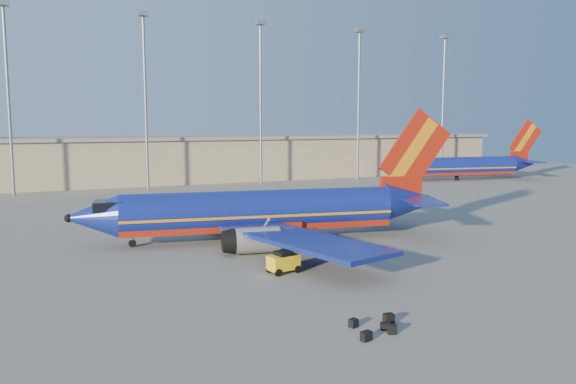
{
  "coord_description": "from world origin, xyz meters",
  "views": [
    {
      "loc": [
        -20.76,
        -47.75,
        11.06
      ],
      "look_at": [
        2.11,
        4.47,
        4.0
      ],
      "focal_mm": 35.0,
      "sensor_mm": 36.0,
      "label": 1
    }
  ],
  "objects": [
    {
      "name": "ground",
      "position": [
        0.0,
        0.0,
        0.0
      ],
      "size": [
        220.0,
        220.0,
        0.0
      ],
      "primitive_type": "plane",
      "color": "slate",
      "rests_on": "ground"
    },
    {
      "name": "terminal_building",
      "position": [
        10.0,
        58.0,
        4.32
      ],
      "size": [
        122.0,
        16.0,
        8.5
      ],
      "color": "tan",
      "rests_on": "ground"
    },
    {
      "name": "light_mast_row",
      "position": [
        5.0,
        46.0,
        17.55
      ],
      "size": [
        101.6,
        1.6,
        28.65
      ],
      "color": "gray",
      "rests_on": "ground"
    },
    {
      "name": "aircraft_main",
      "position": [
        -1.52,
        0.93,
        2.67
      ],
      "size": [
        36.68,
        35.02,
        12.48
      ],
      "rotation": [
        0.0,
        0.0,
        -0.16
      ],
      "color": "navy",
      "rests_on": "ground"
    },
    {
      "name": "aircraft_second",
      "position": [
        53.08,
        37.6,
        2.7
      ],
      "size": [
        34.66,
        13.41,
        11.78
      ],
      "rotation": [
        0.0,
        0.0,
        -0.15
      ],
      "color": "navy",
      "rests_on": "ground"
    },
    {
      "name": "baggage_tug",
      "position": [
        -4.81,
        -10.48,
        0.85
      ],
      "size": [
        2.48,
        1.77,
        1.63
      ],
      "rotation": [
        0.0,
        0.0,
        0.19
      ],
      "color": "yellow",
      "rests_on": "ground"
    },
    {
      "name": "luggage_pile",
      "position": [
        -4.76,
        -23.19,
        0.24
      ],
      "size": [
        3.08,
        2.42,
        0.54
      ],
      "color": "black",
      "rests_on": "ground"
    }
  ]
}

